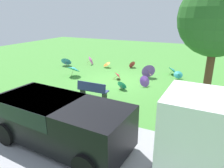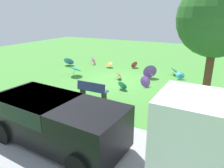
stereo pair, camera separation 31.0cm
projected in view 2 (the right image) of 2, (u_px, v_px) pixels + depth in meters
name	position (u px, v px, depth m)	size (l,w,h in m)	color
ground	(116.00, 81.00, 13.38)	(40.00, 40.00, 0.00)	#478C38
road_strip	(36.00, 131.00, 7.76)	(40.00, 3.80, 0.01)	#9E9EA3
van_dark	(54.00, 117.00, 6.86)	(4.70, 2.35, 1.53)	black
park_bench	(92.00, 90.00, 10.57)	(1.60, 0.49, 0.90)	navy
shade_tree	(217.00, 19.00, 7.59)	(2.89, 2.89, 5.44)	brown
parasol_teal_0	(175.00, 70.00, 14.67)	(0.94, 0.97, 0.63)	tan
parasol_purple_0	(150.00, 71.00, 14.00)	(0.98, 1.02, 0.94)	tan
parasol_teal_1	(76.00, 68.00, 14.38)	(1.10, 1.07, 0.86)	tan
parasol_red_0	(119.00, 75.00, 13.76)	(0.72, 0.74, 0.54)	tan
parasol_purple_1	(146.00, 81.00, 12.29)	(0.73, 0.79, 0.68)	tan
parasol_pink_1	(94.00, 60.00, 17.75)	(0.75, 0.86, 0.73)	tan
parasol_red_1	(134.00, 64.00, 16.66)	(0.67, 0.68, 0.58)	tan
parasol_teal_2	(123.00, 85.00, 11.90)	(0.64, 0.60, 0.55)	tan
parasol_blue_2	(69.00, 61.00, 17.36)	(1.01, 0.91, 0.79)	tan
parasol_orange_1	(109.00, 64.00, 16.68)	(0.82, 0.81, 0.52)	tan
parasol_teal_3	(180.00, 75.00, 13.68)	(0.72, 0.67, 0.55)	tan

